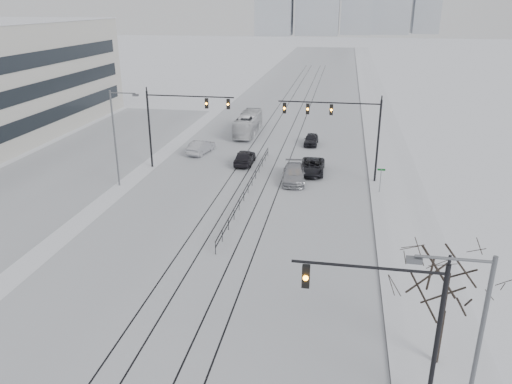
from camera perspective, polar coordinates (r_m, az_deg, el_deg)
name	(u,v)px	position (r m, az deg, el deg)	size (l,w,h in m)	color
road	(286,121)	(74.02, 3.49, 8.09)	(22.00, 260.00, 0.02)	silver
sidewalk_east	(381,124)	(73.76, 14.06, 7.52)	(5.00, 260.00, 0.16)	white
curb	(363,124)	(73.62, 12.14, 7.64)	(0.10, 260.00, 0.12)	gray
parking_strip	(74,165)	(56.91, -20.13, 2.90)	(14.00, 60.00, 0.03)	silver
tram_rails	(265,161)	(54.85, 1.05, 3.56)	(5.30, 180.00, 0.01)	black
traffic_mast_near	(399,315)	(21.47, 15.99, -13.34)	(6.10, 0.37, 7.00)	black
traffic_mast_ne	(343,123)	(47.92, 9.91, 7.81)	(9.60, 0.37, 8.00)	black
traffic_mast_nw	(176,116)	(51.67, -9.10, 8.59)	(9.10, 0.37, 8.00)	black
street_light_east	(467,356)	(19.05, 22.99, -16.84)	(2.73, 0.25, 9.00)	#595B60
street_light_west	(117,132)	(47.71, -15.59, 6.62)	(2.73, 0.25, 9.00)	#595B60
bare_tree	(448,283)	(24.44, 21.04, -9.69)	(4.40, 4.40, 6.10)	black
median_fence	(248,188)	(45.36, -0.91, 0.47)	(0.06, 24.00, 1.00)	black
street_sign	(381,177)	(46.31, 14.06, 1.67)	(0.70, 0.06, 2.40)	#595B60
sedan_sb_inner	(245,157)	(53.57, -1.31, 3.99)	(1.86, 4.63, 1.58)	black
sedan_sb_outer	(201,147)	(57.89, -6.33, 5.13)	(1.60, 4.59, 1.51)	#AAABB2
sedan_nb_front	(312,167)	(50.99, 6.44, 2.89)	(2.36, 5.13, 1.42)	black
sedan_nb_right	(294,174)	(48.40, 4.35, 2.05)	(2.16, 5.32, 1.54)	#A1A2A9
sedan_nb_far	(311,140)	(61.46, 6.33, 5.98)	(1.60, 3.96, 1.35)	black
box_truck	(248,124)	(66.22, -0.90, 7.80)	(2.29, 9.77, 2.72)	silver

